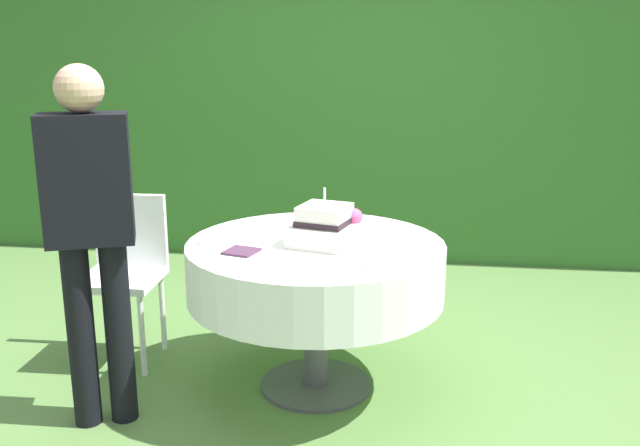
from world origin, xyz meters
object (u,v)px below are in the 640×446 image
at_px(wedding_cake, 326,227).
at_px(serving_plate_near, 382,266).
at_px(standing_person, 91,224).
at_px(cake_table, 316,270).
at_px(napkin_stack, 241,251).
at_px(serving_plate_far, 211,243).
at_px(garden_chair, 126,262).

height_order(wedding_cake, serving_plate_near, wedding_cake).
xyz_separation_m(wedding_cake, standing_person, (-0.96, -0.43, 0.09)).
distance_m(cake_table, wedding_cake, 0.23).
bearing_deg(cake_table, wedding_cake, -21.76).
bearing_deg(napkin_stack, standing_person, -157.93).
xyz_separation_m(serving_plate_near, napkin_stack, (-0.64, 0.13, -0.00)).
relative_size(wedding_cake, serving_plate_far, 3.12).
distance_m(cake_table, serving_plate_near, 0.49).
xyz_separation_m(serving_plate_near, serving_plate_far, (-0.82, 0.25, 0.00)).
relative_size(wedding_cake, serving_plate_near, 2.47).
xyz_separation_m(cake_table, wedding_cake, (0.05, -0.02, 0.22)).
xyz_separation_m(serving_plate_far, garden_chair, (-0.58, 0.32, -0.22)).
bearing_deg(wedding_cake, garden_chair, 167.39).
bearing_deg(garden_chair, serving_plate_far, -28.90).
height_order(cake_table, wedding_cake, wedding_cake).
xyz_separation_m(napkin_stack, garden_chair, (-0.76, 0.44, -0.22)).
xyz_separation_m(cake_table, napkin_stack, (-0.31, -0.21, 0.14)).
relative_size(cake_table, serving_plate_far, 10.94).
bearing_deg(wedding_cake, napkin_stack, -152.52).
xyz_separation_m(napkin_stack, standing_person, (-0.59, -0.24, 0.17)).
bearing_deg(standing_person, cake_table, 26.45).
height_order(napkin_stack, garden_chair, garden_chair).
distance_m(serving_plate_far, standing_person, 0.58).
distance_m(wedding_cake, garden_chair, 1.19).
height_order(napkin_stack, standing_person, standing_person).
xyz_separation_m(serving_plate_far, napkin_stack, (0.18, -0.12, -0.00)).
bearing_deg(napkin_stack, serving_plate_far, 146.07).
xyz_separation_m(serving_plate_near, garden_chair, (-1.40, 0.57, -0.22)).
distance_m(wedding_cake, serving_plate_near, 0.43).
distance_m(napkin_stack, garden_chair, 0.90).
relative_size(serving_plate_near, garden_chair, 0.16).
bearing_deg(cake_table, garden_chair, 167.86).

